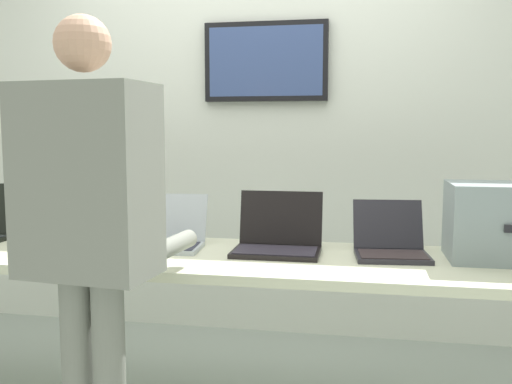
# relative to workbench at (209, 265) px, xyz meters

# --- Properties ---
(back_wall) EXTENTS (8.00, 0.11, 2.55)m
(back_wall) POSITION_rel_workbench_xyz_m (0.00, 1.13, 0.59)
(back_wall) COLOR silver
(back_wall) RESTS_ON ground
(workbench) EXTENTS (2.95, 0.70, 0.75)m
(workbench) POSITION_rel_workbench_xyz_m (0.00, 0.00, 0.00)
(workbench) COLOR beige
(workbench) RESTS_ON ground
(equipment_box) EXTENTS (0.41, 0.33, 0.32)m
(equipment_box) POSITION_rel_workbench_xyz_m (1.22, 0.10, 0.21)
(equipment_box) COLOR gray
(equipment_box) RESTS_ON workbench
(laptop_station_1) EXTENTS (0.39, 0.38, 0.25)m
(laptop_station_1) POSITION_rel_workbench_xyz_m (-0.70, 0.11, 0.11)
(laptop_station_1) COLOR black
(laptop_station_1) RESTS_ON workbench
(laptop_station_2) EXTENTS (0.33, 0.34, 0.23)m
(laptop_station_2) POSITION_rel_workbench_xyz_m (-0.21, 0.10, 0.10)
(laptop_station_2) COLOR #A8B1B8
(laptop_station_2) RESTS_ON workbench
(laptop_station_3) EXTENTS (0.38, 0.30, 0.26)m
(laptop_station_3) POSITION_rel_workbench_xyz_m (0.29, 0.09, 0.11)
(laptop_station_3) COLOR black
(laptop_station_3) RESTS_ON workbench
(laptop_station_4) EXTENTS (0.33, 0.34, 0.23)m
(laptop_station_4) POSITION_rel_workbench_xyz_m (0.78, 0.10, 0.10)
(laptop_station_4) COLOR #26252C
(laptop_station_4) RESTS_ON workbench
(person) EXTENTS (0.48, 0.62, 1.65)m
(person) POSITION_rel_workbench_xyz_m (-0.24, -0.62, 0.31)
(person) COLOR gray
(person) RESTS_ON ground
(paper_sheet) EXTENTS (0.29, 0.35, 0.00)m
(paper_sheet) POSITION_rel_workbench_xyz_m (-0.44, -0.17, 0.05)
(paper_sheet) COLOR white
(paper_sheet) RESTS_ON workbench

